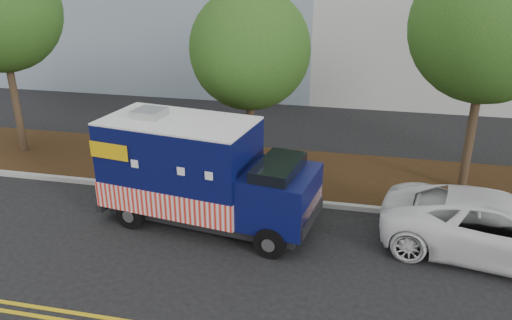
# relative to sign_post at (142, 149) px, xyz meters

# --- Properties ---
(ground) EXTENTS (120.00, 120.00, 0.00)m
(ground) POSITION_rel_sign_post_xyz_m (2.12, -1.78, -1.20)
(ground) COLOR black
(ground) RESTS_ON ground
(curb) EXTENTS (120.00, 0.18, 0.15)m
(curb) POSITION_rel_sign_post_xyz_m (2.12, -0.38, -1.12)
(curb) COLOR #9E9E99
(curb) RESTS_ON ground
(mulch_strip) EXTENTS (120.00, 4.00, 0.15)m
(mulch_strip) POSITION_rel_sign_post_xyz_m (2.12, 1.72, -1.12)
(mulch_strip) COLOR black
(mulch_strip) RESTS_ON ground
(centerline_near) EXTENTS (120.00, 0.10, 0.01)m
(centerline_near) POSITION_rel_sign_post_xyz_m (2.12, -6.23, -1.19)
(centerline_near) COLOR gold
(centerline_near) RESTS_ON ground
(tree_b) EXTENTS (3.85, 3.85, 6.03)m
(tree_b) POSITION_rel_sign_post_xyz_m (3.05, 1.92, 2.90)
(tree_b) COLOR #38281C
(tree_b) RESTS_ON ground
(tree_c) EXTENTS (4.32, 4.32, 7.24)m
(tree_c) POSITION_rel_sign_post_xyz_m (9.87, 1.49, 3.87)
(tree_c) COLOR #38281C
(tree_c) RESTS_ON ground
(sign_post) EXTENTS (0.06, 0.06, 2.40)m
(sign_post) POSITION_rel_sign_post_xyz_m (0.00, 0.00, 0.00)
(sign_post) COLOR #473828
(sign_post) RESTS_ON ground
(food_truck) EXTENTS (6.09, 3.02, 3.08)m
(food_truck) POSITION_rel_sign_post_xyz_m (2.51, -1.98, 0.19)
(food_truck) COLOR black
(food_truck) RESTS_ON ground
(white_car) EXTENTS (5.85, 3.50, 1.52)m
(white_car) POSITION_rel_sign_post_xyz_m (10.09, -2.06, -0.44)
(white_car) COLOR white
(white_car) RESTS_ON ground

